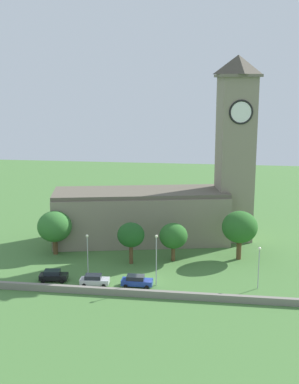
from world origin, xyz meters
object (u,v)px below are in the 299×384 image
at_px(car_silver, 94,280).
at_px(tree_riverside_east, 131,235).
at_px(car_blue, 137,281).
at_px(tree_churchyard, 240,227).
at_px(tree_by_tower, 55,227).
at_px(car_black, 53,275).
at_px(streetlamp_east_mid, 259,261).
at_px(tree_riverside_west, 173,236).
at_px(streetlamp_central, 156,252).
at_px(streetlamp_west_mid, 87,249).
at_px(church, 168,197).

bearing_deg(car_silver, tree_riverside_east, 69.04).
height_order(car_blue, tree_churchyard, tree_churchyard).
height_order(tree_by_tower, tree_riverside_east, tree_by_tower).
xyz_separation_m(car_black, car_blue, (12.83, -0.32, 0.00)).
distance_m(car_blue, streetlamp_east_mid, 18.01).
height_order(car_blue, tree_riverside_west, tree_riverside_west).
bearing_deg(tree_riverside_west, streetlamp_central, -97.78).
bearing_deg(car_silver, car_blue, 4.11).
xyz_separation_m(streetlamp_central, tree_churchyard, (12.46, 13.25, 0.50)).
relative_size(car_blue, streetlamp_west_mid, 0.67).
relative_size(tree_riverside_west, tree_churchyard, 0.78).
relative_size(car_blue, streetlamp_central, 0.59).
xyz_separation_m(streetlamp_central, tree_riverside_east, (-5.30, 8.57, -0.22)).
bearing_deg(tree_riverside_west, car_black, -146.38).
height_order(streetlamp_east_mid, tree_churchyard, tree_churchyard).
distance_m(streetlamp_central, tree_riverside_east, 10.08).
height_order(car_silver, car_blue, car_blue).
distance_m(streetlamp_west_mid, tree_riverside_west, 15.35).
distance_m(car_black, tree_riverside_west, 20.84).
bearing_deg(car_silver, tree_riverside_west, 49.02).
bearing_deg(tree_riverside_east, streetlamp_central, -58.25).
height_order(car_blue, streetlamp_central, streetlamp_central).
xyz_separation_m(church, streetlamp_east_mid, (15.51, -21.21, -4.20)).
relative_size(car_silver, car_blue, 0.95).
height_order(church, tree_churchyard, church).
bearing_deg(car_silver, car_black, 173.29).
xyz_separation_m(car_blue, streetlamp_central, (2.79, 0.81, 4.27)).
height_order(car_black, streetlamp_west_mid, streetlamp_west_mid).
height_order(car_blue, tree_by_tower, tree_by_tower).
xyz_separation_m(tree_by_tower, tree_riverside_east, (13.96, -2.80, -0.07)).
xyz_separation_m(streetlamp_west_mid, tree_churchyard, (23.26, 11.56, 1.02)).
distance_m(streetlamp_east_mid, tree_by_tower, 35.65).
relative_size(streetlamp_west_mid, streetlamp_central, 0.88).
height_order(church, car_black, church).
relative_size(car_silver, streetlamp_west_mid, 0.64).
distance_m(car_blue, tree_by_tower, 20.89).
relative_size(church, car_silver, 8.78).
bearing_deg(tree_by_tower, streetlamp_east_mid, -17.08).
bearing_deg(streetlamp_west_mid, tree_by_tower, 131.17).
bearing_deg(car_black, tree_riverside_west, 33.62).
bearing_deg(streetlamp_east_mid, tree_riverside_west, 143.12).
bearing_deg(car_black, streetlamp_west_mid, 24.28).
bearing_deg(tree_churchyard, tree_riverside_east, -165.22).
xyz_separation_m(church, car_blue, (-2.09, -22.92, -7.63)).
height_order(car_black, tree_riverside_west, tree_riverside_west).
bearing_deg(tree_by_tower, streetlamp_west_mid, -48.83).
bearing_deg(church, tree_riverside_east, -108.75).
relative_size(streetlamp_central, tree_riverside_west, 1.20).
relative_size(church, tree_by_tower, 5.01).
bearing_deg(tree_churchyard, tree_riverside_west, -167.85).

